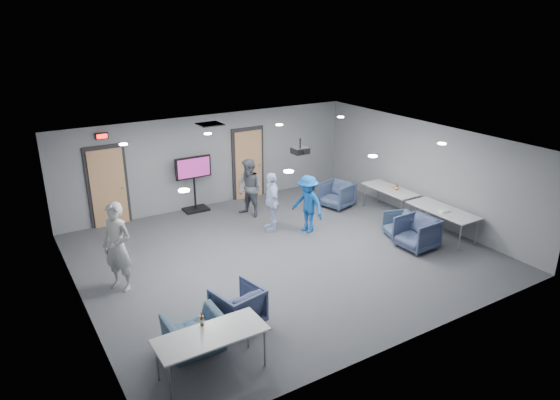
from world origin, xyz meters
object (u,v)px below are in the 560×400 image
person_c (272,202)px  chair_right_c (417,233)px  person_a (117,247)px  tv_stand (194,180)px  chair_right_a (337,195)px  chair_front_b (195,333)px  bottle_right (397,187)px  person_b (250,188)px  table_right_b (443,211)px  table_right_a (390,190)px  table_front_left (211,337)px  projector (300,150)px  chair_front_a (238,306)px  chair_right_b (400,225)px  bottle_front (202,320)px  person_d (308,204)px

person_c → chair_right_c: size_ratio=1.82×
person_a → tv_stand: 4.50m
person_a → chair_right_a: bearing=67.4°
chair_front_b → bottle_right: 7.75m
person_b → table_right_b: size_ratio=0.89×
chair_right_a → table_right_b: size_ratio=0.45×
chair_front_b → table_right_a: size_ratio=0.56×
chair_right_c → bottle_right: bottle_right is taller
chair_right_a → chair_right_c: size_ratio=0.96×
table_right_b → table_front_left: (-7.17, -1.78, -0.00)m
chair_right_c → tv_stand: size_ratio=0.54×
table_right_b → projector: projector is taller
person_b → bottle_right: person_b is taller
chair_front_b → table_right_a: 7.76m
chair_front_a → table_front_left: bearing=35.1°
chair_front_a → tv_stand: bearing=-116.2°
chair_right_a → chair_right_b: (0.06, -2.55, -0.06)m
projector → table_front_left: bearing=-140.0°
chair_right_a → table_right_b: (0.99, -3.06, 0.31)m
person_b → chair_front_a: 5.31m
person_b → chair_front_b: 6.08m
chair_right_c → chair_front_b: size_ratio=0.91×
chair_right_c → table_right_a: size_ratio=0.51×
chair_right_a → tv_stand: size_ratio=0.52×
person_a → bottle_front: (0.49, -3.13, -0.12)m
bottle_front → projector: (3.80, 2.95, 1.58)m
person_b → table_right_a: (3.51, -1.87, -0.14)m
chair_front_a → table_right_b: bearing=176.0°
chair_right_b → table_right_b: bearing=78.1°
chair_right_a → table_right_a: (0.99, -1.16, 0.30)m
chair_right_c → person_b: bearing=-150.4°
person_d → table_right_a: 2.75m
person_d → chair_front_a: (-3.46, -2.81, -0.40)m
chair_right_c → bottle_front: (-6.13, -1.31, 0.43)m
person_c → chair_right_b: person_c is taller
bottle_front → tv_stand: 6.94m
chair_front_b → bottle_front: bottle_front is taller
chair_front_b → projector: (3.77, 2.52, 2.10)m
bottle_right → projector: projector is taller
person_c → chair_front_b: bearing=-26.7°
chair_right_a → tv_stand: 4.17m
person_d → tv_stand: (-1.91, 2.94, 0.15)m
chair_right_b → chair_right_c: bearing=6.3°
person_a → tv_stand: bearing=103.2°
chair_right_b → table_right_a: bearing=163.2°
person_a → person_c: bearing=68.6°
person_d → table_right_b: bearing=39.7°
chair_front_a → table_right_b: size_ratio=0.44×
person_a → chair_right_a: (6.69, 1.42, -0.56)m
table_front_left → bottle_front: bearing=94.4°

